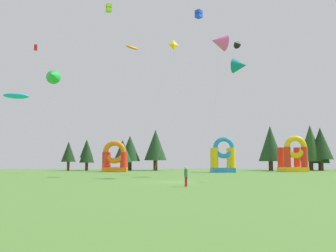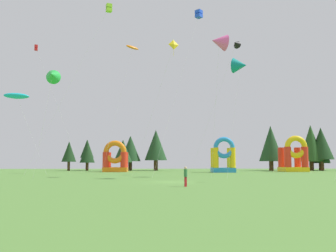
% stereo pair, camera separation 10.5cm
% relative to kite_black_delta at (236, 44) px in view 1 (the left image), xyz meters
% --- Properties ---
extents(ground_plane, '(120.00, 120.00, 0.00)m').
position_rel_kite_black_delta_xyz_m(ground_plane, '(-11.32, -19.49, -20.47)').
color(ground_plane, '#548438').
extents(kite_black_delta, '(7.74, 5.87, 21.19)m').
position_rel_kite_black_delta_xyz_m(kite_black_delta, '(0.00, 0.00, 0.00)').
color(kite_black_delta, black).
rests_on(kite_black_delta, ground_plane).
extents(kite_pink_delta, '(2.45, 4.33, 18.20)m').
position_rel_kite_black_delta_xyz_m(kite_pink_delta, '(-4.80, -11.25, -3.41)').
color(kite_pink_delta, '#EA599E').
rests_on(kite_pink_delta, ground_plane).
extents(kite_blue_box, '(7.06, 7.56, 23.11)m').
position_rel_kite_black_delta_xyz_m(kite_blue_box, '(-6.71, -6.47, 2.05)').
color(kite_blue_box, blue).
rests_on(kite_blue_box, ground_plane).
extents(kite_yellow_diamond, '(6.14, 3.64, 18.19)m').
position_rel_kite_black_delta_xyz_m(kite_yellow_diamond, '(-10.32, -7.84, -2.96)').
color(kite_yellow_diamond, yellow).
rests_on(kite_yellow_diamond, ground_plane).
extents(kite_cyan_parafoil, '(6.23, 1.93, 11.77)m').
position_rel_kite_black_delta_xyz_m(kite_cyan_parafoil, '(-32.37, -3.76, -9.24)').
color(kite_cyan_parafoil, '#19B7CC').
rests_on(kite_cyan_parafoil, ground_plane).
extents(kite_teal_delta, '(4.40, 6.21, 16.22)m').
position_rel_kite_black_delta_xyz_m(kite_teal_delta, '(-1.21, -7.25, -5.38)').
color(kite_teal_delta, '#0C7F7A').
rests_on(kite_teal_delta, ground_plane).
extents(kite_red_box, '(8.24, 1.99, 21.85)m').
position_rel_kite_black_delta_xyz_m(kite_red_box, '(-33.00, 6.40, 0.74)').
color(kite_red_box, red).
rests_on(kite_red_box, ground_plane).
extents(kite_green_delta, '(2.72, 1.73, 12.77)m').
position_rel_kite_black_delta_xyz_m(kite_green_delta, '(-24.69, -13.89, -8.56)').
color(kite_green_delta, green).
rests_on(kite_green_delta, ground_plane).
extents(kite_orange_parafoil, '(5.98, 4.26, 22.67)m').
position_rel_kite_black_delta_xyz_m(kite_orange_parafoil, '(-16.73, 7.98, 1.61)').
color(kite_orange_parafoil, orange).
rests_on(kite_orange_parafoil, ground_plane).
extents(kite_lime_box, '(9.95, 4.14, 23.13)m').
position_rel_kite_black_delta_xyz_m(kite_lime_box, '(-19.08, -7.93, 2.05)').
color(kite_lime_box, '#8CD826').
rests_on(kite_lime_box, ground_plane).
extents(person_midfield, '(0.40, 0.40, 1.64)m').
position_rel_kite_black_delta_xyz_m(person_midfield, '(-10.43, -25.99, -19.50)').
color(person_midfield, '#B21E26').
rests_on(person_midfield, ground_plane).
extents(inflatable_yellow_castle, '(4.05, 3.59, 6.36)m').
position_rel_kite_black_delta_xyz_m(inflatable_yellow_castle, '(-0.24, 10.44, -17.98)').
color(inflatable_yellow_castle, '#268CD8').
rests_on(inflatable_yellow_castle, ground_plane).
extents(inflatable_red_slide, '(4.56, 4.82, 6.85)m').
position_rel_kite_black_delta_xyz_m(inflatable_red_slide, '(14.15, 14.06, -17.82)').
color(inflatable_red_slide, yellow).
rests_on(inflatable_red_slide, ground_plane).
extents(inflatable_orange_dome, '(4.56, 4.39, 5.88)m').
position_rel_kite_black_delta_xyz_m(inflatable_orange_dome, '(-20.11, 14.68, -18.28)').
color(inflatable_orange_dome, orange).
rests_on(inflatable_orange_dome, ground_plane).
extents(tree_row_1, '(2.99, 2.99, 6.13)m').
position_rel_kite_black_delta_xyz_m(tree_row_1, '(-30.48, 22.02, -16.51)').
color(tree_row_1, '#4C331E').
rests_on(tree_row_1, ground_plane).
extents(tree_row_2, '(2.91, 2.91, 6.78)m').
position_rel_kite_black_delta_xyz_m(tree_row_2, '(-27.44, 26.09, -15.78)').
color(tree_row_2, '#4C331E').
rests_on(tree_row_2, ground_plane).
extents(tree_row_3, '(3.17, 3.17, 5.71)m').
position_rel_kite_black_delta_xyz_m(tree_row_3, '(-26.76, 22.61, -16.81)').
color(tree_row_3, '#4C331E').
rests_on(tree_row_3, ground_plane).
extents(tree_row_4, '(3.85, 3.85, 6.40)m').
position_rel_kite_black_delta_xyz_m(tree_row_4, '(-19.15, 20.54, -16.43)').
color(tree_row_4, '#4C331E').
rests_on(tree_row_4, ground_plane).
extents(tree_row_5, '(4.45, 4.45, 7.46)m').
position_rel_kite_black_delta_xyz_m(tree_row_5, '(-17.81, 23.78, -15.79)').
color(tree_row_5, '#4C331E').
rests_on(tree_row_5, ground_plane).
extents(tree_row_6, '(4.83, 4.83, 8.73)m').
position_rel_kite_black_delta_xyz_m(tree_row_6, '(-12.32, 23.56, -15.07)').
color(tree_row_6, '#4C331E').
rests_on(tree_row_6, ground_plane).
extents(tree_row_7, '(5.00, 5.00, 9.54)m').
position_rel_kite_black_delta_xyz_m(tree_row_7, '(12.10, 21.42, -14.75)').
color(tree_row_7, '#4C331E').
rests_on(tree_row_7, ground_plane).
extents(tree_row_8, '(5.04, 5.04, 9.81)m').
position_rel_kite_black_delta_xyz_m(tree_row_8, '(20.99, 21.88, -14.64)').
color(tree_row_8, '#4C331E').
rests_on(tree_row_8, ground_plane).
extents(tree_row_9, '(5.10, 5.10, 9.22)m').
position_rel_kite_black_delta_xyz_m(tree_row_9, '(23.02, 21.46, -14.73)').
color(tree_row_9, '#4C331E').
rests_on(tree_row_9, ground_plane).
extents(tree_row_10, '(4.07, 4.07, 8.58)m').
position_rel_kite_black_delta_xyz_m(tree_row_10, '(23.49, 23.01, -15.43)').
color(tree_row_10, '#4C331E').
rests_on(tree_row_10, ground_plane).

